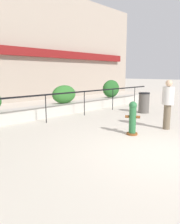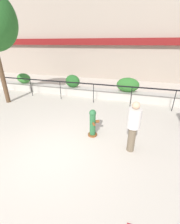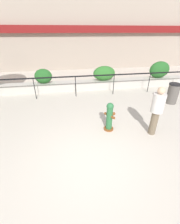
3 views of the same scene
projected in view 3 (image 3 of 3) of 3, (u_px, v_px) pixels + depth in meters
ground_plane at (91, 163)px, 4.15m from camera, size 120.00×120.00×0.00m
building_facade at (67, 21)px, 12.64m from camera, size 30.00×1.36×8.00m
planter_wall_low at (74, 86)px, 9.23m from camera, size 18.00×0.70×0.50m
fence_railing_segment at (75, 78)px, 7.91m from camera, size 15.00×0.05×1.15m
hedge_bush_1 at (43, 76)px, 8.66m from camera, size 0.99×0.60×0.84m
hedge_bush_2 at (104, 73)px, 9.17m from camera, size 1.35×0.70×0.88m
hedge_bush_3 at (159, 70)px, 9.66m from camera, size 1.33×0.70×1.04m
fire_hydrant at (110, 116)px, 5.32m from camera, size 0.48×0.48×1.08m
pedestrian at (157, 109)px, 4.90m from camera, size 0.55×0.55×1.73m
trash_bin at (173, 93)px, 7.40m from camera, size 0.55×0.55×1.01m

